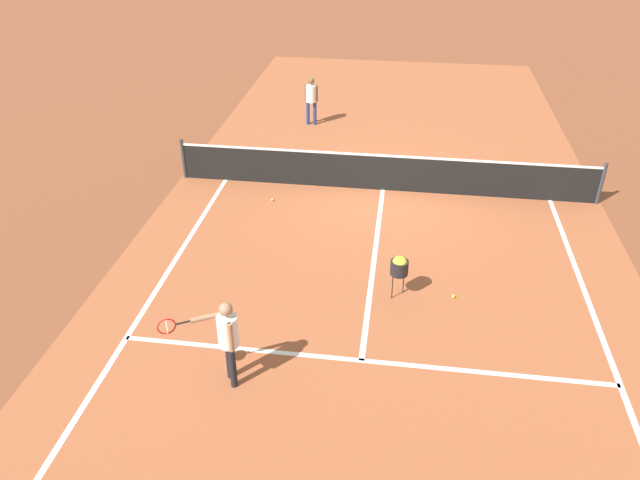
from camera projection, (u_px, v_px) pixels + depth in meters
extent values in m
plane|color=brown|center=(383.00, 190.00, 15.68)|extent=(60.00, 60.00, 0.00)
cube|color=#9E5433|center=(383.00, 190.00, 15.68)|extent=(10.62, 24.40, 0.00)
cube|color=white|center=(137.00, 321.00, 11.14)|extent=(0.10, 11.89, 0.01)
cube|color=white|center=(613.00, 366.00, 10.15)|extent=(0.10, 11.89, 0.01)
cube|color=white|center=(361.00, 360.00, 10.26)|extent=(8.22, 0.10, 0.01)
cube|color=white|center=(374.00, 257.00, 12.97)|extent=(0.10, 6.40, 0.01)
cylinder|color=#33383D|center=(183.00, 159.00, 16.03)|extent=(0.09, 0.09, 1.07)
cylinder|color=#33383D|center=(601.00, 184.00, 14.77)|extent=(0.09, 0.09, 1.07)
cube|color=black|center=(384.00, 174.00, 15.44)|extent=(10.40, 0.02, 0.91)
cube|color=white|center=(385.00, 156.00, 15.19)|extent=(10.40, 0.03, 0.05)
cylinder|color=black|center=(233.00, 368.00, 9.58)|extent=(0.11, 0.11, 0.76)
cylinder|color=black|center=(229.00, 359.00, 9.75)|extent=(0.11, 0.11, 0.76)
cylinder|color=white|center=(228.00, 331.00, 9.33)|extent=(0.32, 0.32, 0.53)
sphere|color=#A87A5B|center=(226.00, 309.00, 9.12)|extent=(0.21, 0.21, 0.21)
cylinder|color=#A87A5B|center=(231.00, 337.00, 9.19)|extent=(0.08, 0.08, 0.52)
cylinder|color=#A87A5B|center=(207.00, 317.00, 9.27)|extent=(0.49, 0.32, 0.08)
cylinder|color=black|center=(183.00, 323.00, 9.16)|extent=(0.21, 0.13, 0.03)
torus|color=red|center=(167.00, 326.00, 9.09)|extent=(0.26, 0.16, 0.28)
cylinder|color=silver|center=(167.00, 326.00, 9.09)|extent=(0.13, 0.22, 0.25)
cylinder|color=navy|center=(308.00, 113.00, 19.49)|extent=(0.11, 0.11, 0.74)
cylinder|color=navy|center=(315.00, 113.00, 19.46)|extent=(0.11, 0.11, 0.74)
cylinder|color=white|center=(311.00, 94.00, 19.15)|extent=(0.32, 0.32, 0.52)
sphere|color=brown|center=(311.00, 81.00, 18.94)|extent=(0.20, 0.20, 0.20)
cylinder|color=brown|center=(306.00, 93.00, 19.17)|extent=(0.08, 0.08, 0.50)
cylinder|color=brown|center=(317.00, 94.00, 19.12)|extent=(0.08, 0.08, 0.50)
cylinder|color=black|center=(399.00, 268.00, 11.49)|extent=(0.34, 0.34, 0.28)
cylinder|color=black|center=(392.00, 287.00, 11.62)|extent=(0.02, 0.02, 0.50)
cylinder|color=black|center=(403.00, 282.00, 11.77)|extent=(0.02, 0.02, 0.50)
sphere|color=#CCE033|center=(400.00, 264.00, 11.45)|extent=(0.29, 0.29, 0.29)
sphere|color=#CCE033|center=(454.00, 296.00, 11.74)|extent=(0.07, 0.07, 0.07)
sphere|color=#CCE033|center=(272.00, 200.00, 15.14)|extent=(0.07, 0.07, 0.07)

